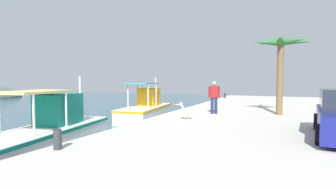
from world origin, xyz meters
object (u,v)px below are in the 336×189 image
Objects in this scene: mooring_bollard_second at (225,95)px; pelican at (187,111)px; fishing_boat_second at (49,132)px; fishing_boat_third at (146,109)px; fisherman_standing at (214,96)px; palm_tree at (281,49)px; mooring_bollard_nearest at (58,139)px.

pelican is at bearing -174.80° from mooring_bollard_second.
fishing_boat_third is at bearing 2.46° from fishing_boat_second.
fisherman_standing is 0.43× the size of palm_tree.
palm_tree is (1.13, -3.27, 2.50)m from fisherman_standing.
mooring_bollard_second is at bearing 5.20° from pelican.
fishing_boat_third is 10.79× the size of mooring_bollard_nearest.
palm_tree is at bearing -46.74° from pelican.
mooring_bollard_nearest is 0.13× the size of palm_tree.
mooring_bollard_nearest is at bearing -125.92° from fishing_boat_second.
fisherman_standing is at bearing -170.81° from mooring_bollard_second.
pelican is at bearing -43.72° from fishing_boat_second.
pelican is 6.20m from palm_tree.
fishing_boat_third is 11.02× the size of mooring_bollard_second.
fisherman_standing is (-1.32, -5.04, 1.10)m from fishing_boat_third.
pelican is at bearing -131.39° from fishing_boat_third.
palm_tree reaches higher than pelican.
palm_tree is (9.85, -5.28, 3.22)m from mooring_bollard_nearest.
fisherman_standing reaches higher than pelican.
palm_tree reaches higher than mooring_bollard_nearest.
fishing_boat_second is at bearing -177.54° from fishing_boat_third.
pelican is 1.56× the size of mooring_bollard_nearest.
mooring_bollard_nearest is (-1.94, -2.68, 0.39)m from fishing_boat_second.
mooring_bollard_nearest is 11.63m from palm_tree.
fishing_boat_second is 1.55× the size of palm_tree.
fishing_boat_third is at bearing 164.79° from mooring_bollard_second.
fisherman_standing reaches higher than mooring_bollard_nearest.
fisherman_standing is at bearing 109.14° from palm_tree.
fisherman_standing is 3.34× the size of mooring_bollard_second.
fishing_boat_second is at bearing 172.07° from mooring_bollard_second.
fishing_boat_second is 5.87m from pelican.
fishing_boat_second is 19.41m from mooring_bollard_second.
fishing_boat_second is 11.78m from palm_tree.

